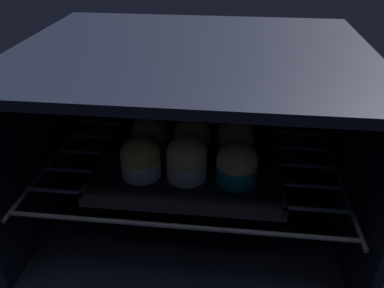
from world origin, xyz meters
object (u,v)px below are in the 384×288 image
object	(u,v)px
baking_tray	(192,155)
muffin_row1_col2	(235,140)
muffin_row0_col1	(189,159)
muffin_row2_col0	(157,115)
muffin_row0_col2	(237,164)
muffin_row2_col1	(197,119)
muffin_row0_col0	(141,158)
muffin_row1_col0	(151,135)
muffin_row1_col1	(194,138)
muffin_row2_col2	(236,121)

from	to	relation	value
baking_tray	muffin_row1_col2	bearing A→B (deg)	-0.25
muffin_row0_col1	muffin_row2_col0	distance (cm)	18.31
muffin_row0_col1	muffin_row0_col2	world-z (taller)	muffin_row0_col1
muffin_row0_col1	muffin_row2_col1	world-z (taller)	muffin_row0_col1
muffin_row0_col0	muffin_row1_col0	size ratio (longest dim) A/B	0.99
muffin_row1_col0	muffin_row1_col1	distance (cm)	8.20
muffin_row2_col0	muffin_row2_col2	size ratio (longest dim) A/B	1.00
muffin_row0_col2	muffin_row2_col2	bearing A→B (deg)	91.72
muffin_row1_col2	muffin_row2_col0	world-z (taller)	muffin_row2_col0
muffin_row0_col1	muffin_row1_col0	distance (cm)	11.33
muffin_row2_col1	muffin_row0_col0	bearing A→B (deg)	-116.87
muffin_row1_col1	muffin_row1_col2	bearing A→B (deg)	1.14
muffin_row0_col0	muffin_row2_col2	world-z (taller)	muffin_row0_col0
baking_tray	muffin_row1_col2	world-z (taller)	muffin_row1_col2
muffin_row0_col0	muffin_row0_col1	size ratio (longest dim) A/B	0.98
muffin_row1_col1	muffin_row2_col2	size ratio (longest dim) A/B	0.96
muffin_row0_col0	muffin_row2_col0	xyz separation A→B (cm)	(-0.21, 16.33, 0.05)
muffin_row1_col0	muffin_row2_col0	world-z (taller)	muffin_row1_col0
muffin_row1_col1	muffin_row2_col1	bearing A→B (deg)	91.55
muffin_row0_col1	muffin_row0_col2	size ratio (longest dim) A/B	1.07
muffin_row0_col1	baking_tray	bearing A→B (deg)	92.63
muffin_row0_col0	muffin_row1_col1	distance (cm)	11.40
baking_tray	muffin_row2_col1	size ratio (longest dim) A/B	4.52
muffin_row0_col1	muffin_row2_col2	world-z (taller)	muffin_row0_col1
muffin_row0_col1	muffin_row2_col0	bearing A→B (deg)	117.73
muffin_row2_col1	muffin_row2_col2	xyz separation A→B (cm)	(7.85, -0.10, 0.16)
muffin_row0_col2	muffin_row1_col2	bearing A→B (deg)	93.14
muffin_row1_col2	baking_tray	bearing A→B (deg)	179.75
baking_tray	muffin_row1_col1	xyz separation A→B (cm)	(0.36, -0.19, 3.81)
muffin_row2_col2	muffin_row0_col2	bearing A→B (deg)	-88.28
muffin_row0_col1	muffin_row2_col0	size ratio (longest dim) A/B	1.04
baking_tray	muffin_row2_col0	size ratio (longest dim) A/B	4.25
muffin_row0_col2	muffin_row1_col0	bearing A→B (deg)	153.96
baking_tray	muffin_row1_col0	xyz separation A→B (cm)	(-7.83, -0.04, 4.00)
muffin_row0_col0	muffin_row2_col1	xyz separation A→B (cm)	(8.09, 15.98, -0.22)
muffin_row0_col0	muffin_row0_col2	bearing A→B (deg)	-0.05
muffin_row0_col0	muffin_row1_col2	distance (cm)	17.86
muffin_row0_col0	muffin_row1_col2	xyz separation A→B (cm)	(15.99, 7.95, -0.05)
muffin_row0_col0	muffin_row1_col1	size ratio (longest dim) A/B	1.05
muffin_row2_col2	muffin_row2_col0	bearing A→B (deg)	178.37
muffin_row1_col0	muffin_row0_col2	bearing A→B (deg)	-26.04
muffin_row0_col1	muffin_row2_col2	bearing A→B (deg)	64.14
baking_tray	muffin_row0_col2	bearing A→B (deg)	-43.37
muffin_row0_col1	muffin_row0_col2	distance (cm)	8.12
baking_tray	muffin_row2_col1	world-z (taller)	muffin_row2_col1
baking_tray	muffin_row1_col0	distance (cm)	8.79
muffin_row0_col0	muffin_row2_col2	size ratio (longest dim) A/B	1.02
muffin_row2_col1	muffin_row2_col2	size ratio (longest dim) A/B	0.94
baking_tray	muffin_row2_col2	world-z (taller)	muffin_row2_col2
baking_tray	muffin_row1_col2	size ratio (longest dim) A/B	4.35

